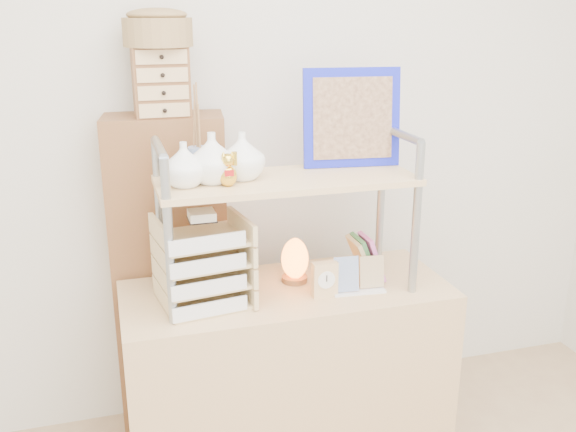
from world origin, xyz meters
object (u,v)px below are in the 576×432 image
at_px(desk, 287,378).
at_px(salt_lamp, 295,260).
at_px(letter_tray, 204,268).
at_px(cabinet, 172,280).

xyz_separation_m(desk, salt_lamp, (0.05, 0.06, 0.46)).
height_order(desk, letter_tray, letter_tray).
relative_size(cabinet, letter_tray, 3.97).
bearing_deg(letter_tray, cabinet, 99.84).
relative_size(cabinet, salt_lamp, 7.86).
distance_m(letter_tray, salt_lamp, 0.37).
distance_m(cabinet, letter_tray, 0.47).
bearing_deg(desk, salt_lamp, 50.21).
bearing_deg(cabinet, letter_tray, -72.63).
bearing_deg(desk, letter_tray, -172.20).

